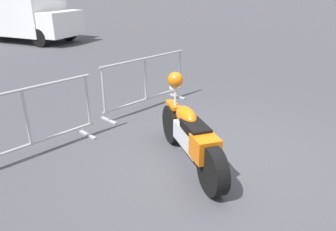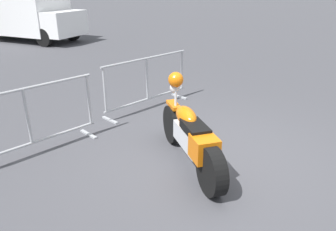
% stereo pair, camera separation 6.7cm
% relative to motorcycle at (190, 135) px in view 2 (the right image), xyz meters
% --- Properties ---
extents(ground_plane, '(120.00, 120.00, 0.00)m').
position_rel_motorcycle_xyz_m(ground_plane, '(0.36, -0.20, -0.46)').
color(ground_plane, '#424247').
extents(motorcycle, '(1.32, 1.86, 1.20)m').
position_rel_motorcycle_xyz_m(motorcycle, '(0.00, 0.00, 0.00)').
color(motorcycle, black).
rests_on(motorcycle, ground).
extents(crowd_barrier_near, '(2.17, 0.63, 1.07)m').
position_rel_motorcycle_xyz_m(crowd_barrier_near, '(-1.29, 2.00, 0.10)').
color(crowd_barrier_near, '#9EA0A5').
rests_on(crowd_barrier_near, ground).
extents(crowd_barrier_far, '(2.17, 0.63, 1.07)m').
position_rel_motorcycle_xyz_m(crowd_barrier_far, '(1.29, 2.00, 0.10)').
color(crowd_barrier_far, '#9EA0A5').
rests_on(crowd_barrier_far, ground).
extents(delivery_van, '(3.11, 5.32, 2.31)m').
position_rel_motorcycle_xyz_m(delivery_van, '(4.19, 11.96, 0.78)').
color(delivery_van, white).
rests_on(delivery_van, ground).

